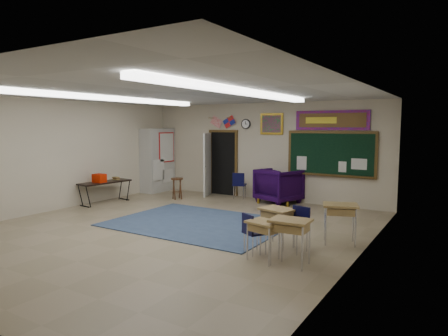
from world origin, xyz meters
The scene contains 24 objects.
floor centered at (0.00, 0.00, 0.00)m, with size 9.00×9.00×0.00m, color gray.
back_wall centered at (0.00, 4.50, 1.50)m, with size 8.00×0.04×3.00m, color #B2A790.
left_wall centered at (-4.00, 0.00, 1.50)m, with size 0.04×9.00×3.00m, color #B2A790.
right_wall centered at (4.00, 0.00, 1.50)m, with size 0.04×9.00×3.00m, color #B2A790.
ceiling centered at (0.00, 0.00, 3.00)m, with size 8.00×9.00×0.04m, color beige.
area_rug centered at (0.20, 0.80, 0.01)m, with size 4.00×3.00×0.02m, color #374A68.
fluorescent_strips centered at (0.00, 0.00, 2.94)m, with size 3.86×6.00×0.10m, color white, non-canonical shape.
doorway centered at (-1.50, 4.35, 1.06)m, with size 1.10×0.89×2.16m.
chalkboard centered at (2.20, 4.46, 1.46)m, with size 2.55×0.14×1.30m.
bulletin_board centered at (2.20, 4.47, 2.45)m, with size 2.10×0.05×0.55m.
framed_art_print centered at (0.35, 4.47, 2.35)m, with size 0.75×0.05×0.65m.
wall_clock centered at (-0.55, 4.47, 2.35)m, with size 0.32×0.05×0.32m.
wall_flags centered at (-1.40, 4.44, 2.48)m, with size 1.16×0.06×0.70m, color red, non-canonical shape.
storage_cabinet centered at (-3.71, 3.85, 1.10)m, with size 0.59×1.25×2.20m.
wingback_armchair centered at (0.76, 4.15, 0.51)m, with size 1.10×1.13×1.03m, color black.
student_chair_reading centered at (-0.59, 4.15, 0.41)m, with size 0.41×0.41×0.83m, color black, non-canonical shape.
student_chair_desk_a centered at (2.37, -0.51, 0.37)m, with size 0.37×0.37×0.74m, color black, non-canonical shape.
student_chair_desk_b centered at (2.93, -0.02, 0.41)m, with size 0.41×0.41×0.82m, color black, non-canonical shape.
student_desk_front_left centered at (2.52, 0.10, 0.41)m, with size 0.71×0.60×0.74m.
student_desk_front_right centered at (3.49, 0.91, 0.44)m, with size 0.78×0.68×0.78m.
student_desk_back_left centered at (2.68, -0.77, 0.38)m, with size 0.66×0.55×0.69m.
student_desk_back_right centered at (3.13, -0.73, 0.43)m, with size 0.66×0.51×0.77m.
folding_table centered at (-3.59, 1.34, 0.36)m, with size 0.69×1.62×0.90m.
wooden_stool centered at (-2.19, 2.99, 0.34)m, with size 0.38×0.38×0.67m.
Camera 1 is at (5.56, -6.75, 2.29)m, focal length 32.00 mm.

